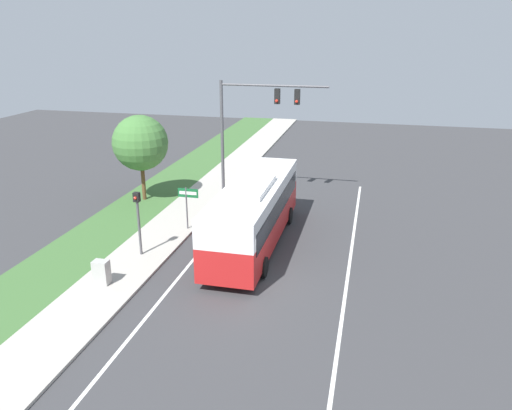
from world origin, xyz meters
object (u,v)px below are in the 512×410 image
object	(u,v)px
bus	(254,210)
utility_cabinet	(101,272)
signal_gantry	(251,116)
street_sign	(187,201)
pedestrian_signal	(138,214)

from	to	relation	value
bus	utility_cabinet	xyz separation A→B (m)	(-5.23, -5.67, -1.24)
signal_gantry	utility_cabinet	world-z (taller)	signal_gantry
signal_gantry	utility_cabinet	size ratio (longest dim) A/B	7.02
bus	utility_cabinet	size ratio (longest dim) A/B	10.05
street_sign	utility_cabinet	world-z (taller)	street_sign
utility_cabinet	bus	bearing A→B (deg)	47.30
signal_gantry	pedestrian_signal	world-z (taller)	signal_gantry
signal_gantry	utility_cabinet	xyz separation A→B (m)	(-3.30, -12.92, -4.58)
signal_gantry	pedestrian_signal	size ratio (longest dim) A/B	2.28
pedestrian_signal	utility_cabinet	world-z (taller)	pedestrian_signal
street_sign	utility_cabinet	bearing A→B (deg)	-101.54
pedestrian_signal	street_sign	bearing A→B (deg)	73.66
bus	pedestrian_signal	size ratio (longest dim) A/B	3.27
signal_gantry	street_sign	xyz separation A→B (m)	(-1.94, -6.28, -3.52)
pedestrian_signal	utility_cabinet	size ratio (longest dim) A/B	3.08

